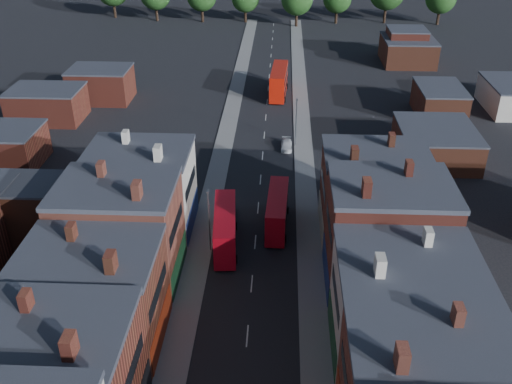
# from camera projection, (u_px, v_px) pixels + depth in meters

# --- Properties ---
(pavement_west) EXTENTS (3.00, 200.00, 0.12)m
(pavement_west) POSITION_uv_depth(u_px,v_px,m) (217.00, 172.00, 84.71)
(pavement_west) COLOR gray
(pavement_west) RESTS_ON ground
(pavement_east) EXTENTS (3.00, 200.00, 0.12)m
(pavement_east) POSITION_uv_depth(u_px,v_px,m) (305.00, 174.00, 84.18)
(pavement_east) COLOR gray
(pavement_east) RESTS_ON ground
(lamp_post_2) EXTENTS (0.25, 0.70, 8.12)m
(lamp_post_2) POSITION_uv_depth(u_px,v_px,m) (209.00, 217.00, 64.97)
(lamp_post_2) COLOR slate
(lamp_post_2) RESTS_ON ground
(lamp_post_3) EXTENTS (0.25, 0.70, 8.12)m
(lamp_post_3) POSITION_uv_depth(u_px,v_px,m) (296.00, 119.00, 90.66)
(lamp_post_3) COLOR slate
(lamp_post_3) RESTS_ON ground
(bus_0) EXTENTS (3.39, 11.01, 4.68)m
(bus_0) POSITION_uv_depth(u_px,v_px,m) (225.00, 228.00, 66.90)
(bus_0) COLOR red
(bus_0) RESTS_ON ground
(bus_1) EXTENTS (2.96, 10.46, 4.48)m
(bus_1) POSITION_uv_depth(u_px,v_px,m) (277.00, 210.00, 70.59)
(bus_1) COLOR #B40A16
(bus_1) RESTS_ON ground
(bus_2) EXTENTS (3.69, 12.64, 5.40)m
(bus_2) POSITION_uv_depth(u_px,v_px,m) (279.00, 81.00, 112.58)
(bus_2) COLOR #BD1608
(bus_2) RESTS_ON ground
(car_2) EXTENTS (2.35, 4.26, 1.13)m
(car_2) POSITION_uv_depth(u_px,v_px,m) (228.00, 212.00, 73.75)
(car_2) COLOR black
(car_2) RESTS_ON ground
(car_3) EXTENTS (1.80, 4.35, 1.26)m
(car_3) POSITION_uv_depth(u_px,v_px,m) (286.00, 145.00, 91.69)
(car_3) COLOR white
(car_3) RESTS_ON ground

